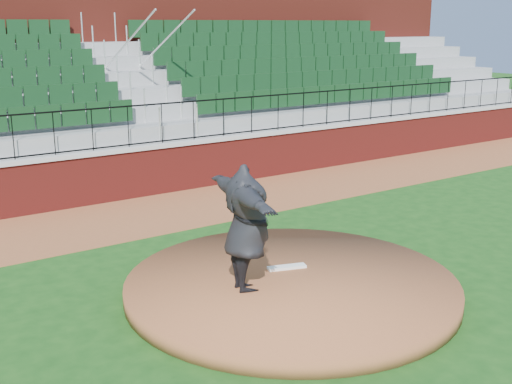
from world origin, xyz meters
TOP-DOWN VIEW (x-y plane):
  - ground at (0.00, 0.00)m, footprint 90.00×90.00m
  - warning_track at (0.00, 5.40)m, footprint 34.00×3.20m
  - field_wall at (0.00, 7.00)m, footprint 34.00×0.35m
  - wall_cap at (0.00, 7.00)m, footprint 34.00×0.45m
  - wall_railing at (0.00, 7.00)m, footprint 34.00×0.05m
  - seating_stands at (0.00, 9.72)m, footprint 34.00×5.10m
  - concourse_wall at (0.00, 12.52)m, footprint 34.00×0.50m
  - pitchers_mound at (-0.43, -0.12)m, footprint 5.38×5.38m
  - pitching_rubber at (-0.20, 0.30)m, footprint 0.68×0.36m
  - pitcher at (-1.27, -0.06)m, footprint 1.23×2.55m

SIDE VIEW (x-z plane):
  - ground at x=0.00m, z-range 0.00..0.00m
  - warning_track at x=0.00m, z-range 0.00..0.01m
  - pitchers_mound at x=-0.43m, z-range 0.00..0.25m
  - pitching_rubber at x=-0.20m, z-range 0.25..0.29m
  - field_wall at x=0.00m, z-range 0.00..1.20m
  - pitcher at x=-1.27m, z-range 0.25..2.25m
  - wall_cap at x=0.00m, z-range 1.20..1.30m
  - wall_railing at x=0.00m, z-range 1.30..2.30m
  - seating_stands at x=0.00m, z-range 0.00..4.60m
  - concourse_wall at x=0.00m, z-range 0.00..5.50m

